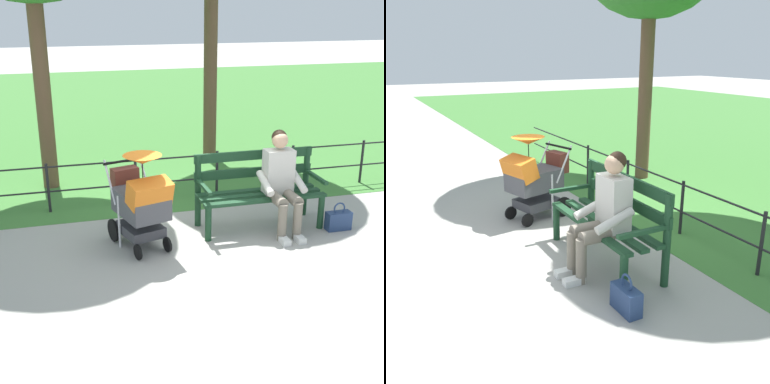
{
  "view_description": "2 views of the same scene",
  "coord_description": "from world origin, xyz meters",
  "views": [
    {
      "loc": [
        1.69,
        5.81,
        2.76
      ],
      "look_at": [
        0.17,
        0.2,
        0.66
      ],
      "focal_mm": 49.4,
      "sensor_mm": 36.0,
      "label": 1
    },
    {
      "loc": [
        -4.48,
        2.23,
        2.19
      ],
      "look_at": [
        -0.2,
        -0.02,
        0.63
      ],
      "focal_mm": 40.34,
      "sensor_mm": 36.0,
      "label": 2
    }
  ],
  "objects": [
    {
      "name": "park_bench",
      "position": [
        -0.78,
        -0.12,
        0.53
      ],
      "size": [
        1.6,
        0.61,
        0.96
      ],
      "color": "#193D23",
      "rests_on": "ground"
    },
    {
      "name": "person_on_bench",
      "position": [
        -1.0,
        0.11,
        0.68
      ],
      "size": [
        0.53,
        0.74,
        1.28
      ],
      "color": "slate",
      "rests_on": "ground"
    },
    {
      "name": "handbag",
      "position": [
        -1.73,
        0.31,
        0.13
      ],
      "size": [
        0.32,
        0.14,
        0.37
      ],
      "color": "navy",
      "rests_on": "ground"
    },
    {
      "name": "stroller",
      "position": [
        0.77,
        0.15,
        0.59
      ],
      "size": [
        0.72,
        0.98,
        1.15
      ],
      "color": "black",
      "rests_on": "ground"
    },
    {
      "name": "ground_plane",
      "position": [
        0.0,
        0.0,
        0.0
      ],
      "size": [
        60.0,
        60.0,
        0.0
      ],
      "primitive_type": "plane",
      "color": "#9E9B93"
    },
    {
      "name": "grass_lawn",
      "position": [
        0.0,
        -8.8,
        0.0
      ],
      "size": [
        40.0,
        16.0,
        0.01
      ],
      "primitive_type": "cube",
      "color": "#3D7533",
      "rests_on": "ground"
    },
    {
      "name": "park_fence",
      "position": [
        -0.49,
        -1.26,
        0.42
      ],
      "size": [
        8.49,
        0.04,
        0.7
      ],
      "color": "black",
      "rests_on": "ground"
    }
  ]
}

